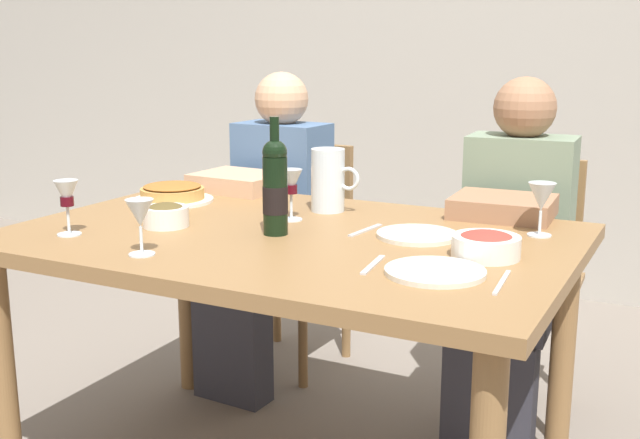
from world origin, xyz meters
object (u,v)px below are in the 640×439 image
water_pitcher (328,184)px  baked_tart (172,193)px  wine_bottle (275,187)px  olive_bowl (166,214)px  chair_right (522,268)px  dining_table (290,265)px  wine_glass_right_diner (140,215)px  diner_right (511,250)px  chair_left (299,239)px  salad_bowl (486,244)px  wine_glass_left_diner (67,197)px  dinner_plate_right_setting (435,272)px  dinner_plate_left_setting (417,235)px  wine_glass_centre (291,185)px  diner_left (266,221)px  wine_glass_spare (541,199)px

water_pitcher → baked_tart: (-0.51, -0.10, -0.06)m
wine_bottle → olive_bowl: wine_bottle is taller
chair_right → dining_table: bearing=59.9°
wine_glass_right_diner → diner_right: bearing=56.2°
chair_left → diner_right: size_ratio=0.75×
salad_bowl → dining_table: bearing=179.4°
wine_glass_left_diner → dinner_plate_right_setting: wine_glass_left_diner is taller
salad_bowl → dinner_plate_left_setting: size_ratio=0.76×
dinner_plate_right_setting → chair_left: size_ratio=0.26×
dining_table → chair_right: size_ratio=1.72×
salad_bowl → chair_right: bearing=96.2°
wine_glass_centre → chair_left: size_ratio=0.17×
baked_tart → olive_bowl: (0.20, -0.29, 0.01)m
dining_table → wine_glass_left_diner: 0.62m
dinner_plate_left_setting → diner_right: size_ratio=0.19×
wine_bottle → water_pitcher: size_ratio=1.65×
baked_tart → wine_glass_left_diner: 0.50m
wine_bottle → diner_right: size_ratio=0.27×
wine_bottle → diner_right: (0.48, 0.66, -0.27)m
olive_bowl → wine_glass_right_diner: 0.31m
wine_bottle → baked_tart: size_ratio=1.20×
baked_tart → dinner_plate_left_setting: (0.87, -0.09, -0.02)m
water_pitcher → dinner_plate_left_setting: size_ratio=0.89×
wine_glass_centre → diner_left: 0.68m
wine_glass_left_diner → diner_right: bearing=43.4°
wine_glass_spare → chair_left: wine_glass_spare is taller
water_pitcher → diner_left: (-0.42, 0.33, -0.23)m
wine_glass_centre → diner_left: (-0.38, 0.50, -0.25)m
wine_bottle → wine_glass_left_diner: wine_bottle is taller
dinner_plate_right_setting → wine_glass_centre: bearing=148.9°
wine_glass_spare → wine_glass_centre: bearing=-168.8°
wine_glass_spare → salad_bowl: bearing=-104.2°
dinner_plate_right_setting → olive_bowl: bearing=172.8°
chair_left → chair_right: size_ratio=1.00×
wine_glass_right_diner → diner_right: size_ratio=0.12×
wine_glass_left_diner → dinner_plate_right_setting: (0.99, 0.10, -0.10)m
wine_glass_right_diner → dinner_plate_right_setting: bearing=13.7°
olive_bowl → chair_left: chair_left is taller
wine_glass_spare → diner_left: 1.15m
chair_left → diner_left: (-0.01, -0.24, 0.12)m
olive_bowl → wine_glass_spare: 1.03m
olive_bowl → wine_glass_spare: size_ratio=0.89×
wine_glass_left_diner → chair_left: 1.22m
dinner_plate_right_setting → dinner_plate_left_setting: bearing=116.7°
olive_bowl → baked_tart: bearing=124.5°
water_pitcher → wine_glass_right_diner: water_pitcher is taller
salad_bowl → wine_glass_left_diner: size_ratio=1.11×
chair_left → diner_left: diner_left is taller
wine_bottle → diner_left: bearing=122.9°
olive_bowl → wine_glass_centre: 0.36m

